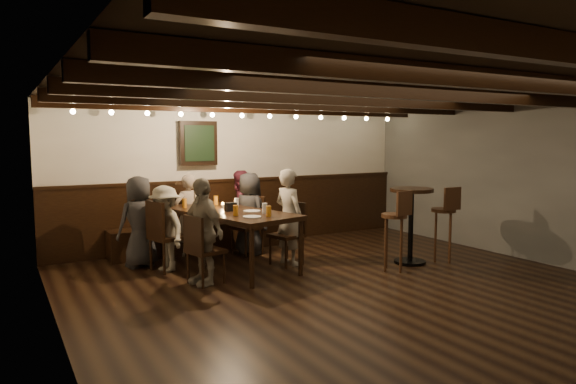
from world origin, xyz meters
TOP-DOWN VIEW (x-y plane):
  - room at (-0.29, 2.21)m, footprint 7.00×7.00m
  - dining_table at (-0.87, 2.01)m, footprint 1.46×2.34m
  - chair_left_near at (-1.68, 2.28)m, footprint 0.54×0.54m
  - chair_left_far at (-1.46, 1.40)m, footprint 0.48×0.48m
  - chair_right_near at (-0.28, 2.62)m, footprint 0.51×0.51m
  - chair_right_far at (-0.07, 1.75)m, footprint 0.50×0.50m
  - person_bench_left at (-1.96, 2.67)m, footprint 0.72×0.55m
  - person_bench_centre at (-1.12, 3.03)m, footprint 0.53×0.41m
  - person_bench_right at (-0.21, 3.10)m, footprint 0.73×0.63m
  - person_left_near at (-1.71, 2.27)m, footprint 0.61×0.85m
  - person_left_far at (-1.49, 1.40)m, footprint 0.51×0.84m
  - person_right_near at (-0.25, 2.63)m, footprint 0.55×0.71m
  - person_right_far at (-0.04, 1.75)m, footprint 0.45×0.57m
  - pint_a at (-1.31, 2.63)m, footprint 0.07×0.07m
  - pint_b at (-0.78, 2.70)m, footprint 0.07×0.07m
  - pint_c at (-1.19, 2.04)m, footprint 0.07×0.07m
  - pint_d at (-0.63, 2.28)m, footprint 0.07×0.07m
  - pint_e at (-0.98, 1.52)m, footprint 0.07×0.07m
  - pint_f at (-0.55, 1.53)m, footprint 0.07×0.07m
  - pint_g at (-0.63, 1.25)m, footprint 0.07×0.07m
  - plate_near at (-0.85, 1.30)m, footprint 0.24×0.24m
  - plate_far at (-0.63, 1.76)m, footprint 0.24×0.24m
  - condiment_caddy at (-0.86, 1.96)m, footprint 0.15×0.10m
  - candle at (-0.83, 2.33)m, footprint 0.05×0.05m
  - high_top_table at (1.53, 0.91)m, footprint 0.63×0.63m
  - bar_stool_left at (1.03, 0.70)m, footprint 0.36×0.38m
  - bar_stool_right at (2.03, 0.75)m, footprint 0.35×0.36m

SIDE VIEW (x-z plane):
  - chair_left_far at x=-1.46m, z-range -0.17..0.71m
  - chair_right_far at x=-0.07m, z-range -0.18..0.73m
  - chair_right_near at x=-0.28m, z-range -0.18..0.74m
  - chair_left_near at x=-1.68m, z-range -0.19..0.79m
  - bar_stool_left at x=1.03m, z-range -0.14..0.98m
  - bar_stool_right at x=2.03m, z-range -0.14..0.98m
  - person_left_near at x=-1.71m, z-range 0.00..1.19m
  - person_bench_centre at x=-1.12m, z-range 0.00..1.28m
  - person_right_near at x=-0.25m, z-range 0.00..1.30m
  - person_bench_right at x=-0.21m, z-range 0.00..1.30m
  - person_bench_left at x=-1.96m, z-range 0.00..1.30m
  - person_left_far at x=-1.49m, z-range 0.00..1.35m
  - person_right_far at x=-0.04m, z-range 0.00..1.40m
  - high_top_table at x=1.53m, z-range 0.17..1.28m
  - dining_table at x=-0.87m, z-range 0.34..1.15m
  - plate_near at x=-0.85m, z-range 0.81..0.83m
  - plate_far at x=-0.63m, z-range 0.81..0.83m
  - candle at x=-0.83m, z-range 0.81..0.86m
  - condiment_caddy at x=-0.86m, z-range 0.81..0.93m
  - pint_a at x=-1.31m, z-range 0.81..0.95m
  - pint_b at x=-0.78m, z-range 0.81..0.95m
  - pint_c at x=-1.19m, z-range 0.81..0.95m
  - pint_d at x=-0.63m, z-range 0.81..0.95m
  - pint_e at x=-0.98m, z-range 0.81..0.95m
  - pint_f at x=-0.55m, z-range 0.81..0.95m
  - pint_g at x=-0.63m, z-range 0.81..0.95m
  - room at x=-0.29m, z-range -2.43..4.57m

